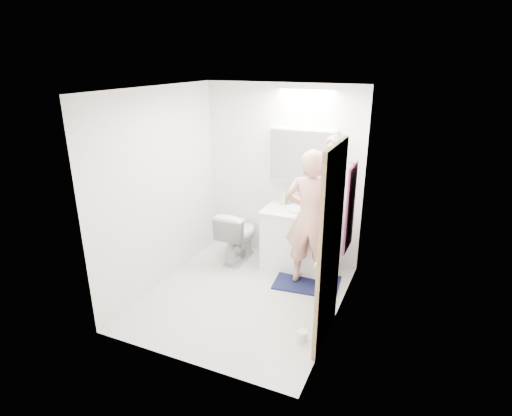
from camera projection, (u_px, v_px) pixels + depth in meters
The scene contains 23 objects.
floor at pixel (244, 296), 4.96m from camera, with size 2.50×2.50×0.00m, color silver.
ceiling at pixel (241, 89), 4.14m from camera, with size 2.50×2.50×0.00m, color white.
wall_back at pixel (282, 174), 5.63m from camera, with size 2.50×2.50×0.00m, color white.
wall_front at pixel (179, 246), 3.48m from camera, with size 2.50×2.50×0.00m, color white.
wall_left at pixel (160, 190), 4.97m from camera, with size 2.50×2.50×0.00m, color white.
wall_right at pixel (342, 216), 4.13m from camera, with size 2.50×2.50×0.00m, color white.
vanity_cabinet at pixel (299, 241), 5.52m from camera, with size 0.90×0.55×0.78m, color white.
countertop at pixel (300, 212), 5.38m from camera, with size 0.95×0.58×0.04m, color white.
sink_basin at pixel (301, 209), 5.40m from camera, with size 0.36×0.36×0.03m, color white.
faucet at pixel (305, 200), 5.54m from camera, with size 0.02×0.02×0.16m, color silver.
medicine_cabinet at pixel (303, 156), 5.34m from camera, with size 0.88×0.14×0.70m, color white.
mirror_panel at pixel (301, 157), 5.28m from camera, with size 0.84×0.01×0.66m, color silver.
toilet at pixel (238, 235), 5.75m from camera, with size 0.41×0.73×0.74m, color silver.
bath_rug at pixel (307, 283), 5.24m from camera, with size 0.80×0.55×0.02m, color #152041.
person at pixel (310, 218), 4.94m from camera, with size 0.61×0.40×1.68m, color #DA9983.
door at pixel (330, 248), 3.91m from camera, with size 0.04×0.80×2.00m, color #A68853.
door_knob at pixel (317, 266), 3.68m from camera, with size 0.06×0.06×0.06m, color gold.
towel at pixel (350, 208), 4.65m from camera, with size 0.02×0.42×1.00m, color #101633.
towel_hook at pixel (353, 163), 4.48m from camera, with size 0.02×0.02×0.07m, color silver.
soap_bottle_a at pixel (283, 197), 5.58m from camera, with size 0.08×0.08×0.21m, color #D4CC89.
soap_bottle_b at pixel (289, 199), 5.58m from camera, with size 0.07×0.07×0.15m, color #5C89C6.
toothbrush_cup at pixel (320, 206), 5.41m from camera, with size 0.10×0.10×0.10m, color #3B51B1.
toilet_paper_roll at pixel (302, 336), 4.18m from camera, with size 0.11×0.11×0.10m, color white.
Camera 1 is at (1.87, -3.87, 2.70)m, focal length 29.05 mm.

